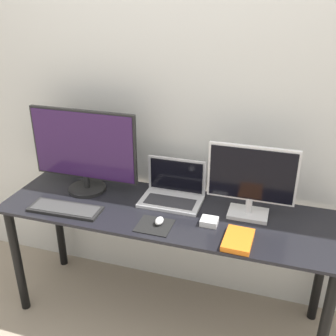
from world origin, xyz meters
The scene contains 10 objects.
wall_back centered at (0.00, 0.65, 1.25)m, with size 7.00×0.05×2.50m.
desk centered at (0.00, 0.29, 0.63)m, with size 1.88×0.58×0.75m.
monitor_left centered at (-0.54, 0.38, 1.02)m, with size 0.66×0.23×0.51m.
monitor_right centered at (0.44, 0.38, 0.97)m, with size 0.47×0.15×0.40m.
laptop centered at (0.00, 0.42, 0.81)m, with size 0.35×0.23×0.23m.
keyboard centered at (-0.54, 0.12, 0.76)m, with size 0.42×0.16×0.02m.
mousepad centered at (-0.01, 0.12, 0.75)m, with size 0.18×0.17×0.00m.
mouse centered at (0.01, 0.14, 0.77)m, with size 0.04×0.07×0.03m.
book centered at (0.43, 0.11, 0.77)m, with size 0.14×0.21×0.03m.
power_brick centered at (0.26, 0.22, 0.77)m, with size 0.09×0.08×0.03m.
Camera 1 is at (0.58, -1.52, 1.89)m, focal length 42.00 mm.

